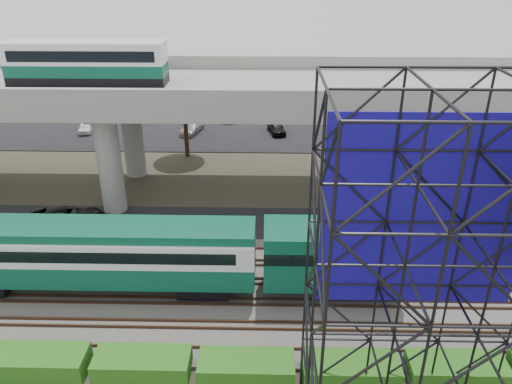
{
  "coord_description": "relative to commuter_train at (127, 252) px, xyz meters",
  "views": [
    {
      "loc": [
        1.87,
        -22.09,
        18.58
      ],
      "look_at": [
        1.24,
        6.0,
        4.89
      ],
      "focal_mm": 35.0,
      "sensor_mm": 36.0,
      "label": 1
    }
  ],
  "objects": [
    {
      "name": "service_road",
      "position": [
        6.11,
        8.5,
        -2.84
      ],
      "size": [
        90.0,
        5.0,
        0.08
      ],
      "primitive_type": "cube",
      "color": "black",
      "rests_on": "ground"
    },
    {
      "name": "hedge_strip",
      "position": [
        7.11,
        -6.3,
        -2.32
      ],
      "size": [
        34.6,
        1.8,
        1.2
      ],
      "color": "#225C15",
      "rests_on": "ground"
    },
    {
      "name": "overpass",
      "position": [
        5.24,
        14.0,
        5.33
      ],
      "size": [
        80.0,
        12.0,
        12.4
      ],
      "color": "#9E9B93",
      "rests_on": "ground"
    },
    {
      "name": "parked_cars",
      "position": [
        7.46,
        31.41,
        -2.19
      ],
      "size": [
        37.06,
        9.55,
        1.29
      ],
      "color": "white",
      "rests_on": "parking_lot"
    },
    {
      "name": "scaffold_tower",
      "position": [
        14.19,
        -9.98,
        4.59
      ],
      "size": [
        9.36,
        6.36,
        15.0
      ],
      "color": "black",
      "rests_on": "ground"
    },
    {
      "name": "ground",
      "position": [
        6.11,
        -2.0,
        -2.88
      ],
      "size": [
        140.0,
        140.0,
        0.0
      ],
      "primitive_type": "plane",
      "color": "#474233",
      "rests_on": "ground"
    },
    {
      "name": "trees",
      "position": [
        1.44,
        14.17,
        2.69
      ],
      "size": [
        40.94,
        16.94,
        7.69
      ],
      "color": "#382314",
      "rests_on": "ground"
    },
    {
      "name": "commuter_train",
      "position": [
        0.0,
        0.0,
        0.0
      ],
      "size": [
        29.3,
        3.06,
        4.3
      ],
      "color": "black",
      "rests_on": "rail_tracks"
    },
    {
      "name": "rail_tracks",
      "position": [
        6.11,
        -0.0,
        -2.6
      ],
      "size": [
        90.0,
        9.52,
        0.16
      ],
      "color": "#472D1E",
      "rests_on": "ballast_bed"
    },
    {
      "name": "harbor_water",
      "position": [
        6.11,
        54.0,
        -2.87
      ],
      "size": [
        140.0,
        40.0,
        0.03
      ],
      "primitive_type": "cube",
      "color": "#4C5F7D",
      "rests_on": "ground"
    },
    {
      "name": "suv",
      "position": [
        -6.69,
        7.54,
        -2.02
      ],
      "size": [
        5.92,
        3.36,
        1.56
      ],
      "primitive_type": "imported",
      "rotation": [
        0.0,
        0.0,
        1.71
      ],
      "color": "black",
      "rests_on": "service_road"
    },
    {
      "name": "ballast_bed",
      "position": [
        6.11,
        0.0,
        -2.78
      ],
      "size": [
        90.0,
        12.0,
        0.2
      ],
      "primitive_type": "cube",
      "color": "slate",
      "rests_on": "ground"
    },
    {
      "name": "parking_lot",
      "position": [
        6.11,
        32.0,
        -2.84
      ],
      "size": [
        90.0,
        18.0,
        0.08
      ],
      "primitive_type": "cube",
      "color": "black",
      "rests_on": "ground"
    }
  ]
}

